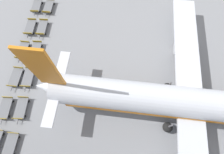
# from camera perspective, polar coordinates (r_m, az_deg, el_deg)

# --- Properties ---
(ground_plane) EXTENTS (500.00, 500.00, 0.00)m
(ground_plane) POSITION_cam_1_polar(r_m,az_deg,el_deg) (33.86, 22.79, 12.98)
(ground_plane) COLOR gray
(airplane) EXTENTS (36.56, 43.15, 12.99)m
(airplane) POSITION_cam_1_polar(r_m,az_deg,el_deg) (24.84, 26.78, -7.96)
(airplane) COLOR silver
(airplane) RESTS_ON ground_plane
(baggage_dolly_row_near_col_a) EXTENTS (3.92, 1.96, 0.92)m
(baggage_dolly_row_near_col_a) POSITION_cam_1_polar(r_m,az_deg,el_deg) (37.62, -23.37, 20.57)
(baggage_dolly_row_near_col_a) COLOR slate
(baggage_dolly_row_near_col_a) RESTS_ON ground_plane
(baggage_dolly_row_near_col_b) EXTENTS (3.92, 1.93, 0.92)m
(baggage_dolly_row_near_col_b) POSITION_cam_1_polar(r_m,az_deg,el_deg) (34.66, -25.11, 14.55)
(baggage_dolly_row_near_col_b) COLOR slate
(baggage_dolly_row_near_col_b) RESTS_ON ground_plane
(baggage_dolly_row_near_col_c) EXTENTS (3.90, 1.82, 0.92)m
(baggage_dolly_row_near_col_c) POSITION_cam_1_polar(r_m,az_deg,el_deg) (32.33, -27.16, 7.76)
(baggage_dolly_row_near_col_c) COLOR slate
(baggage_dolly_row_near_col_c) RESTS_ON ground_plane
(baggage_dolly_row_near_col_d) EXTENTS (3.90, 1.81, 0.92)m
(baggage_dolly_row_near_col_d) POSITION_cam_1_polar(r_m,az_deg,el_deg) (30.39, -28.92, -0.05)
(baggage_dolly_row_near_col_d) COLOR slate
(baggage_dolly_row_near_col_d) RESTS_ON ground_plane
(baggage_dolly_row_near_col_e) EXTENTS (3.92, 1.96, 0.92)m
(baggage_dolly_row_near_col_e) POSITION_cam_1_polar(r_m,az_deg,el_deg) (29.30, -31.49, -8.66)
(baggage_dolly_row_near_col_e) COLOR slate
(baggage_dolly_row_near_col_e) RESTS_ON ground_plane
(baggage_dolly_row_mid_a_col_a) EXTENTS (3.91, 1.85, 0.92)m
(baggage_dolly_row_mid_a_col_a) POSITION_cam_1_polar(r_m,az_deg,el_deg) (36.72, -20.01, 20.80)
(baggage_dolly_row_mid_a_col_a) COLOR slate
(baggage_dolly_row_mid_a_col_a) RESTS_ON ground_plane
(baggage_dolly_row_mid_a_col_b) EXTENTS (3.92, 1.92, 0.92)m
(baggage_dolly_row_mid_a_col_b) POSITION_cam_1_polar(r_m,az_deg,el_deg) (33.80, -21.83, 14.77)
(baggage_dolly_row_mid_a_col_b) COLOR slate
(baggage_dolly_row_mid_a_col_b) RESTS_ON ground_plane
(baggage_dolly_row_mid_a_col_c) EXTENTS (3.93, 1.98, 0.92)m
(baggage_dolly_row_mid_a_col_c) POSITION_cam_1_polar(r_m,az_deg,el_deg) (31.42, -23.63, 8.02)
(baggage_dolly_row_mid_a_col_c) COLOR slate
(baggage_dolly_row_mid_a_col_c) RESTS_ON ground_plane
(baggage_dolly_row_mid_a_col_d) EXTENTS (3.92, 1.92, 0.92)m
(baggage_dolly_row_mid_a_col_d) POSITION_cam_1_polar(r_m,az_deg,el_deg) (29.49, -25.66, -0.10)
(baggage_dolly_row_mid_a_col_d) COLOR slate
(baggage_dolly_row_mid_a_col_d) RESTS_ON ground_plane
(baggage_dolly_row_mid_a_col_e) EXTENTS (3.92, 1.95, 0.92)m
(baggage_dolly_row_mid_a_col_e) POSITION_cam_1_polar(r_m,az_deg,el_deg) (28.21, -27.53, -8.96)
(baggage_dolly_row_mid_a_col_e) COLOR slate
(baggage_dolly_row_mid_a_col_e) RESTS_ON ground_plane
(baggage_dolly_row_mid_a_col_f) EXTENTS (3.91, 1.85, 0.92)m
(baggage_dolly_row_mid_a_col_f) POSITION_cam_1_polar(r_m,az_deg,el_deg) (27.81, -30.28, -18.69)
(baggage_dolly_row_mid_a_col_f) COLOR slate
(baggage_dolly_row_mid_a_col_f) RESTS_ON ground_plane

